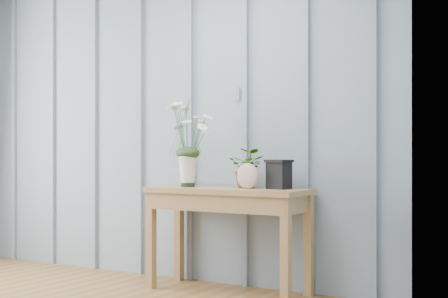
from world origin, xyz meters
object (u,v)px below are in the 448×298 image
Objects in this scene: daisy_vase at (188,132)px; sideboard at (228,204)px; felt_disc_vessel at (248,176)px; carved_box at (279,174)px.

sideboard is at bearing 8.97° from daisy_vase.
sideboard is 6.67× the size of felt_disc_vessel.
felt_disc_vessel is (0.18, -0.03, 0.20)m from sideboard.
sideboard is at bearing -172.71° from carved_box.
carved_box reaches higher than sideboard.
daisy_vase is at bearing -171.96° from carved_box.
felt_disc_vessel is (0.50, 0.02, -0.32)m from daisy_vase.
daisy_vase is at bearing -172.96° from felt_disc_vessel.
felt_disc_vessel is 0.88× the size of carved_box.
felt_disc_vessel is 0.22m from carved_box.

